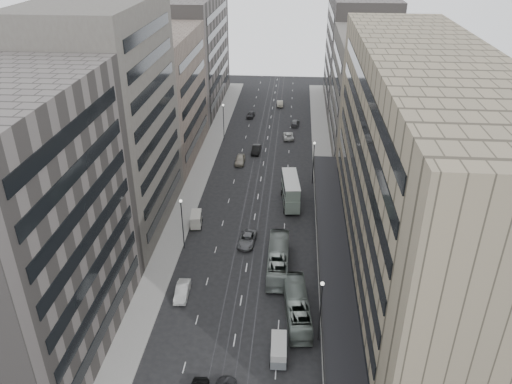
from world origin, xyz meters
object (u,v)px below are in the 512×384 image
(double_decker, at_px, (291,190))
(panel_van, at_px, (196,219))
(sedan_2, at_px, (247,240))
(sedan_1, at_px, (182,291))
(bus_near, at_px, (297,306))
(bus_far, at_px, (278,259))
(vw_microbus, at_px, (279,349))

(double_decker, distance_m, panel_van, 17.10)
(sedan_2, bearing_deg, sedan_1, -114.83)
(bus_near, height_order, panel_van, bus_near)
(bus_far, distance_m, double_decker, 18.78)
(bus_far, xyz_separation_m, sedan_1, (-12.13, -6.78, -0.90))
(panel_van, xyz_separation_m, sedan_1, (1.40, -17.12, -0.48))
(panel_van, height_order, sedan_2, panel_van)
(bus_far, xyz_separation_m, panel_van, (-13.53, 10.34, -0.42))
(bus_far, bearing_deg, panel_van, -37.74)
(bus_near, relative_size, bus_far, 0.94)
(double_decker, height_order, panel_van, double_decker)
(bus_near, bearing_deg, bus_far, -79.91)
(sedan_2, bearing_deg, bus_far, -45.41)
(double_decker, height_order, vw_microbus, double_decker)
(double_decker, relative_size, panel_van, 2.47)
(bus_near, bearing_deg, vw_microbus, 68.19)
(bus_far, height_order, sedan_1, bus_far)
(panel_van, bearing_deg, sedan_2, -34.07)
(sedan_2, bearing_deg, double_decker, 68.70)
(bus_far, relative_size, double_decker, 1.29)
(bus_near, bearing_deg, double_decker, -93.08)
(vw_microbus, bearing_deg, bus_near, 72.67)
(double_decker, bearing_deg, panel_van, -156.59)
(bus_near, bearing_deg, panel_van, -56.56)
(double_decker, relative_size, vw_microbus, 2.19)
(vw_microbus, bearing_deg, bus_far, 91.22)
(panel_van, relative_size, sedan_1, 0.81)
(bus_near, relative_size, panel_van, 3.00)
(double_decker, xyz_separation_m, sedan_1, (-13.44, -25.49, -1.88))
(bus_near, distance_m, double_decker, 28.22)
(sedan_1, bearing_deg, double_decker, 60.26)
(bus_near, height_order, vw_microbus, bus_near)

